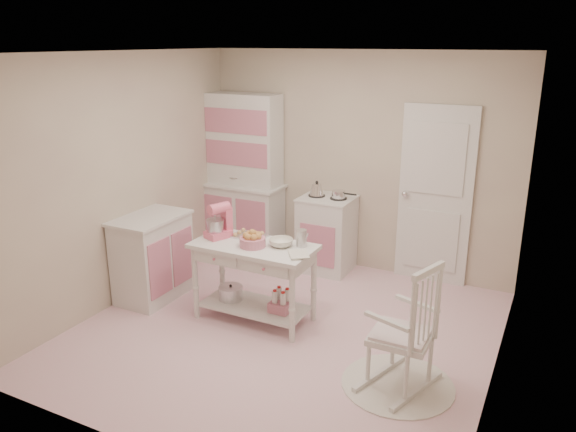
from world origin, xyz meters
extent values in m
plane|color=pink|center=(0.00, 0.00, 0.00)|extent=(3.80, 3.80, 0.00)
cube|color=white|center=(0.00, 0.00, 2.60)|extent=(3.80, 3.80, 0.04)
cube|color=beige|center=(0.00, 1.90, 1.30)|extent=(3.80, 0.04, 2.60)
cube|color=beige|center=(0.00, -1.90, 1.30)|extent=(3.80, 0.04, 2.60)
cube|color=beige|center=(-1.90, 0.00, 1.30)|extent=(0.04, 3.80, 2.60)
cube|color=beige|center=(1.90, 0.00, 1.30)|extent=(0.04, 3.80, 2.60)
cube|color=silver|center=(0.95, 1.87, 1.02)|extent=(0.82, 0.05, 2.04)
cube|color=silver|center=(-1.45, 1.66, 1.04)|extent=(1.06, 0.50, 2.08)
cube|color=silver|center=(-0.25, 1.61, 0.46)|extent=(0.62, 0.57, 0.92)
cube|color=silver|center=(-1.63, 0.05, 0.46)|extent=(0.54, 0.84, 0.92)
cylinder|color=white|center=(1.23, -0.37, 0.01)|extent=(0.92, 0.92, 0.01)
cube|color=silver|center=(1.23, -0.37, 0.55)|extent=(0.68, 0.83, 1.10)
cube|color=silver|center=(-0.39, 0.09, 0.40)|extent=(1.20, 0.60, 0.80)
cube|color=#E76180|center=(-0.81, 0.11, 0.97)|extent=(0.29, 0.33, 0.34)
cube|color=silver|center=(-0.54, 0.27, 0.81)|extent=(0.34, 0.24, 0.02)
cylinder|color=#CA748D|center=(-0.37, 0.04, 0.85)|extent=(0.25, 0.25, 0.09)
imported|color=silver|center=(-0.13, 0.17, 0.84)|extent=(0.23, 0.23, 0.07)
cylinder|color=silver|center=(0.05, 0.25, 0.89)|extent=(0.10, 0.10, 0.17)
imported|color=silver|center=(0.06, -0.03, 0.81)|extent=(0.28, 0.29, 0.02)
camera|label=1|loc=(2.21, -4.32, 2.70)|focal=35.00mm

